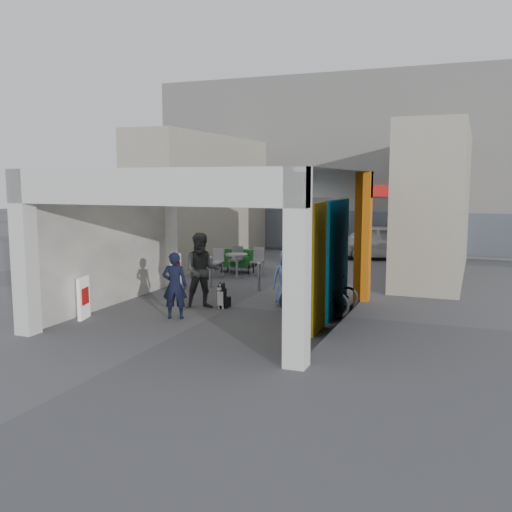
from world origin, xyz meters
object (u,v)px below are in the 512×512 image
at_px(produce_stand, 238,263).
at_px(man_with_dog, 175,285).
at_px(bicycle_rear, 314,296).
at_px(man_crates, 307,243).
at_px(bicycle_front, 326,291).
at_px(border_collie, 223,297).
at_px(man_elderly, 286,278).
at_px(white_van, 388,242).
at_px(man_back_turned, 202,271).
at_px(cafe_set, 237,266).

height_order(produce_stand, man_with_dog, man_with_dog).
relative_size(produce_stand, bicycle_rear, 0.71).
relative_size(man_crates, bicycle_front, 1.07).
height_order(produce_stand, bicycle_rear, bicycle_rear).
bearing_deg(bicycle_rear, border_collie, 83.80).
height_order(man_elderly, man_crates, man_crates).
bearing_deg(white_van, man_with_dog, 153.76).
bearing_deg(man_with_dog, produce_stand, -98.63).
bearing_deg(man_elderly, man_crates, 77.39).
bearing_deg(produce_stand, white_van, 71.19).
height_order(produce_stand, man_back_turned, man_back_turned).
height_order(man_with_dog, man_elderly, man_with_dog).
distance_m(man_back_turned, bicycle_rear, 2.97).
bearing_deg(bicycle_front, man_elderly, 88.02).
height_order(cafe_set, man_back_turned, man_back_turned).
height_order(bicycle_rear, white_van, white_van).
bearing_deg(man_back_turned, border_collie, -6.58).
distance_m(bicycle_front, white_van, 9.84).
bearing_deg(man_crates, man_with_dog, 100.20).
height_order(cafe_set, man_with_dog, man_with_dog).
height_order(cafe_set, man_crates, man_crates).
distance_m(man_crates, bicycle_front, 7.07).
bearing_deg(bicycle_front, cafe_set, 34.13).
xyz_separation_m(man_elderly, man_crates, (-1.44, 6.82, 0.15)).
bearing_deg(white_van, cafe_set, 133.60).
bearing_deg(man_elderly, bicycle_rear, -67.53).
bearing_deg(man_back_turned, bicycle_rear, -28.15).
xyz_separation_m(border_collie, man_with_dog, (-0.58, -1.44, 0.52)).
distance_m(cafe_set, white_van, 7.44).
relative_size(cafe_set, produce_stand, 1.31).
xyz_separation_m(man_with_dog, bicycle_rear, (3.04, 1.30, -0.28)).
relative_size(cafe_set, white_van, 0.37).
bearing_deg(white_van, man_elderly, 161.79).
bearing_deg(cafe_set, man_back_turned, -76.78).
height_order(bicycle_front, white_van, white_van).
distance_m(man_with_dog, bicycle_front, 3.92).
bearing_deg(man_with_dog, man_back_turned, -114.36).
bearing_deg(man_with_dog, cafe_set, -99.80).
relative_size(produce_stand, man_with_dog, 0.77).
bearing_deg(man_with_dog, man_elderly, -151.72).
bearing_deg(cafe_set, border_collie, -70.90).
xyz_separation_m(border_collie, man_back_turned, (-0.48, -0.20, 0.70)).
xyz_separation_m(cafe_set, man_elderly, (3.09, -3.93, 0.40)).
distance_m(man_with_dog, bicycle_rear, 3.32).
xyz_separation_m(man_elderly, bicycle_rear, (1.01, -0.94, -0.22)).
relative_size(man_elderly, bicycle_rear, 0.86).
relative_size(man_with_dog, man_back_turned, 0.82).
distance_m(cafe_set, man_crates, 3.38).
distance_m(cafe_set, man_back_turned, 5.11).
distance_m(man_elderly, man_crates, 6.97).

